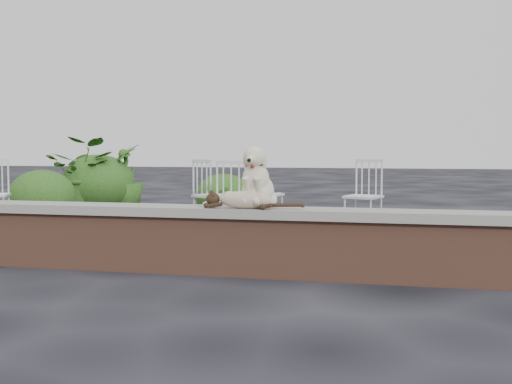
% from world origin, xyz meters
% --- Properties ---
extents(ground, '(60.00, 60.00, 0.00)m').
position_xyz_m(ground, '(0.00, 0.00, 0.00)').
color(ground, black).
rests_on(ground, ground).
extents(brick_wall, '(6.00, 0.30, 0.50)m').
position_xyz_m(brick_wall, '(0.00, 0.00, 0.25)').
color(brick_wall, brown).
rests_on(brick_wall, ground).
extents(capstone, '(6.20, 0.40, 0.08)m').
position_xyz_m(capstone, '(0.00, 0.00, 0.54)').
color(capstone, slate).
rests_on(capstone, brick_wall).
extents(dog, '(0.38, 0.48, 0.53)m').
position_xyz_m(dog, '(0.95, 0.06, 0.85)').
color(dog, beige).
rests_on(dog, capstone).
extents(cat, '(1.01, 0.31, 0.17)m').
position_xyz_m(cat, '(0.87, -0.09, 0.66)').
color(cat, tan).
rests_on(cat, capstone).
extents(chair_c, '(0.77, 0.77, 0.94)m').
position_xyz_m(chair_c, '(-0.30, 2.84, 0.47)').
color(chair_c, silver).
rests_on(chair_c, ground).
extents(chair_d, '(0.71, 0.71, 0.94)m').
position_xyz_m(chair_d, '(1.68, 3.10, 0.47)').
color(chair_d, silver).
rests_on(chair_d, ground).
extents(chair_e, '(0.67, 0.67, 0.94)m').
position_xyz_m(chair_e, '(0.34, 3.18, 0.47)').
color(chair_e, silver).
rests_on(chair_e, ground).
extents(chair_b, '(0.59, 0.59, 0.94)m').
position_xyz_m(chair_b, '(0.16, 1.86, 0.47)').
color(chair_b, silver).
rests_on(chair_b, ground).
extents(potted_plant_a, '(1.35, 1.23, 1.28)m').
position_xyz_m(potted_plant_a, '(-3.31, 4.84, 0.64)').
color(potted_plant_a, '#204814').
rests_on(potted_plant_a, ground).
extents(potted_plant_b, '(0.91, 0.91, 1.16)m').
position_xyz_m(potted_plant_b, '(-2.67, 5.20, 0.58)').
color(potted_plant_b, '#204814').
rests_on(potted_plant_b, ground).
extents(shrubbery, '(3.63, 2.81, 1.04)m').
position_xyz_m(shrubbery, '(-2.68, 4.52, 0.41)').
color(shrubbery, '#204814').
rests_on(shrubbery, ground).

